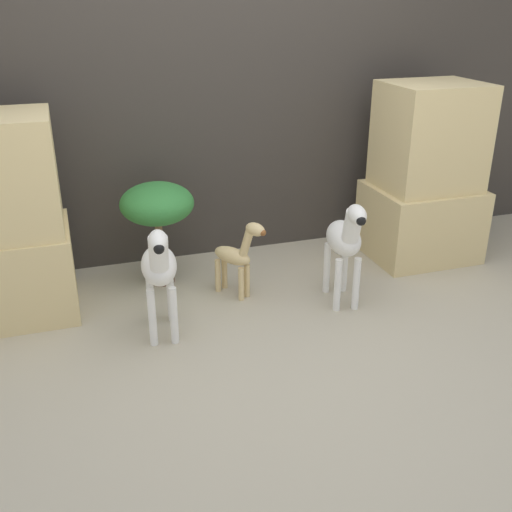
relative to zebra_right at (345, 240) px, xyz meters
name	(u,v)px	position (x,y,z in m)	size (l,w,h in m)	color
ground_plane	(289,358)	(-0.52, -0.47, -0.41)	(14.00, 14.00, 0.00)	#B2A88E
wall_back	(211,95)	(-0.52, 1.03, 0.69)	(6.40, 0.08, 2.20)	#38332D
rock_pillar_left	(1,223)	(-1.86, 0.50, 0.14)	(0.71, 0.60, 1.14)	#DBC184
rock_pillar_right	(425,179)	(0.83, 0.50, 0.15)	(0.71, 0.60, 1.19)	#DBC184
zebra_right	(345,240)	(0.00, 0.00, 0.00)	(0.24, 0.49, 0.68)	white
zebra_left	(159,267)	(-1.09, -0.04, 0.00)	(0.23, 0.48, 0.68)	white
giraffe_figurine	(237,255)	(-0.57, 0.29, -0.14)	(0.28, 0.36, 0.51)	#E0C184
potted_palm_front	(157,207)	(-0.98, 0.62, 0.10)	(0.46, 0.46, 0.66)	#513323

